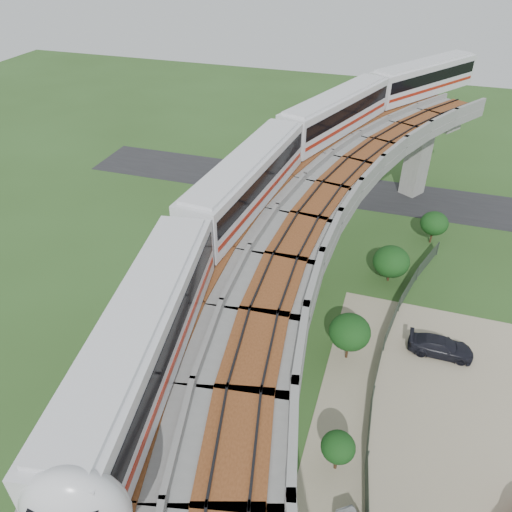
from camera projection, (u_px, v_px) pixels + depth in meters
The scene contains 11 objects.
ground at pixel (252, 372), 35.53m from camera, with size 160.00×160.00×0.00m, color #2D4B1E.
dirt_lot at pixel (459, 448), 30.44m from camera, with size 18.00×26.00×0.04m, color gray.
asphalt_road at pixel (330, 188), 59.00m from camera, with size 60.00×8.00×0.03m, color #232326.
viaduct at pixel (313, 281), 29.41m from camera, with size 19.58×73.98×11.40m.
metro_train at pixel (318, 150), 37.28m from camera, with size 17.43×60.10×3.64m.
fence at pixel (393, 398), 32.66m from camera, with size 3.87×38.73×1.50m.
tree_0 at pixel (434, 223), 48.16m from camera, with size 2.65×2.65×3.31m.
tree_1 at pixel (391, 261), 43.12m from camera, with size 3.16×3.16×3.41m.
tree_2 at pixel (350, 332), 35.21m from camera, with size 2.97×2.97×3.81m.
tree_3 at pixel (338, 447), 28.22m from camera, with size 1.99×1.99×2.89m.
car_dark at pixel (441, 346), 36.58m from camera, with size 1.89×4.64×1.35m, color black.
Camera 1 is at (7.77, -23.24, 27.01)m, focal length 35.00 mm.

